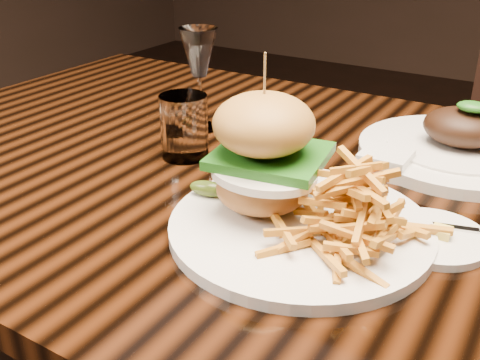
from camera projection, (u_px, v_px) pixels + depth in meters
The scene contains 7 objects.
dining_table at pixel (317, 226), 0.86m from camera, with size 1.60×0.90×0.75m.
burger_plate at pixel (301, 189), 0.67m from camera, with size 0.32×0.32×0.21m.
side_saucer at pixel (433, 237), 0.67m from camera, with size 0.13×0.13×0.02m.
ramekin at pixel (385, 162), 0.84m from camera, with size 0.07×0.07×0.03m, color silver.
wine_glass at pixel (199, 56), 0.96m from camera, with size 0.07×0.07×0.18m.
water_tumbler at pixel (184, 126), 0.88m from camera, with size 0.07×0.07×0.10m, color white.
far_dish at pixel (459, 147), 0.89m from camera, with size 0.31×0.31×0.10m.
Camera 1 is at (0.29, -0.69, 1.11)m, focal length 42.00 mm.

